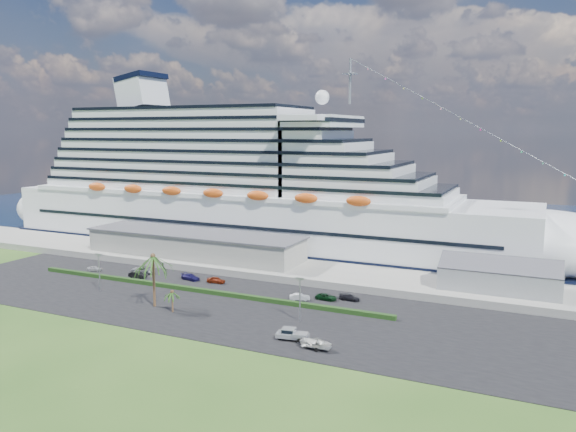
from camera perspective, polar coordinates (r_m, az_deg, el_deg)
The scene contains 22 objects.
ground at distance 108.08m, azimuth -10.47°, elevation -10.33°, with size 420.00×420.00×0.00m, color #2C501A.
asphalt_lot at distance 116.72m, azimuth -7.32°, elevation -8.78°, with size 140.00×38.00×0.12m, color black.
wharf at distance 140.91m, azimuth -1.02°, elevation -5.30°, with size 240.00×20.00×1.80m, color gray.
water at distance 223.94m, azimuth 9.10°, elevation -0.40°, with size 420.00×160.00×0.02m, color black.
cruise_ship at distance 168.96m, azimuth -4.05°, elevation 2.46°, with size 191.00×38.00×54.00m.
terminal_building at distance 152.34m, azimuth -9.52°, elevation -2.77°, with size 61.00×15.00×6.30m.
port_shed at distance 126.94m, azimuth 20.72°, elevation -5.82°, with size 24.00×12.31×7.37m.
hedge at distance 124.80m, azimuth -9.23°, elevation -7.42°, with size 88.00×1.10×0.90m, color black.
lamp_post_left at distance 129.85m, azimuth -18.64°, elevation -4.96°, with size 1.60×0.35×8.27m.
lamp_post_right at distance 103.61m, azimuth 1.22°, elevation -7.92°, with size 1.60×0.35×8.27m.
palm_tall at distance 114.45m, azimuth -13.54°, elevation -4.56°, with size 8.82×8.82×11.13m.
palm_short at distance 111.44m, azimuth -11.68°, elevation -7.81°, with size 3.53×3.53×4.56m.
parked_car_0 at distance 149.16m, azimuth -19.06°, elevation -5.06°, with size 1.44×3.57×1.22m, color silver.
parked_car_1 at distance 139.38m, azimuth -15.02°, elevation -5.78°, with size 1.55×4.45×1.47m, color black.
parked_car_2 at distance 142.99m, azimuth -14.49°, elevation -5.37°, with size 2.63×5.71×1.59m, color gray.
parked_car_3 at distance 134.66m, azimuth -9.87°, elevation -6.12°, with size 2.02×4.97×1.44m, color #1A164D.
parked_car_4 at distance 131.09m, azimuth -7.32°, elevation -6.47°, with size 1.72×4.27×1.46m, color maroon.
parked_car_5 at distance 117.37m, azimuth 1.20°, elevation -8.23°, with size 1.47×4.22×1.39m, color #B9BAC1.
parked_car_6 at distance 117.84m, azimuth 3.91°, elevation -8.21°, with size 2.08×4.50×1.25m, color black.
parked_car_7 at distance 117.98m, azimuth 6.25°, elevation -8.22°, with size 1.76×4.34×1.26m, color black.
pickup_truck at distance 96.14m, azimuth 0.39°, elevation -11.88°, with size 5.81×2.94×1.95m.
boat_trailer at distance 92.35m, azimuth 2.89°, elevation -12.73°, with size 5.99×3.86×1.72m.
Camera 1 is at (59.81, -82.96, 34.97)m, focal length 35.00 mm.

